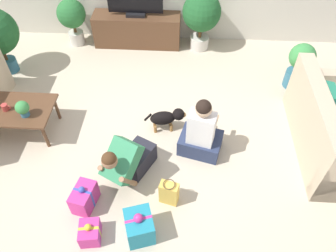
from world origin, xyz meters
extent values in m
plane|color=beige|center=(0.00, 0.00, 0.00)|extent=(16.00, 16.00, 0.00)
cube|color=#C6B293|center=(2.49, 0.13, 0.22)|extent=(0.82, 1.73, 0.43)
cube|color=#C6B293|center=(2.18, 0.13, 0.64)|extent=(0.20, 1.73, 0.42)
cube|color=#C6B293|center=(2.49, 0.92, 0.31)|extent=(0.82, 0.16, 0.61)
cube|color=#288E6B|center=(2.38, 0.40, 0.58)|extent=(0.18, 0.34, 0.32)
cube|color=brown|center=(-1.55, 0.16, 0.40)|extent=(0.88, 0.64, 0.03)
cylinder|color=brown|center=(-1.17, -0.10, 0.19)|extent=(0.04, 0.04, 0.38)
cylinder|color=brown|center=(-1.93, 0.42, 0.19)|extent=(0.04, 0.04, 0.38)
cylinder|color=brown|center=(-1.17, 0.42, 0.19)|extent=(0.04, 0.04, 0.38)
cube|color=brown|center=(-0.28, 2.35, 0.28)|extent=(1.50, 0.41, 0.56)
cube|color=black|center=(-0.28, 2.35, 0.58)|extent=(0.32, 0.20, 0.05)
cylinder|color=#336B84|center=(2.29, 1.35, 0.13)|extent=(0.31, 0.31, 0.27)
cylinder|color=brown|center=(2.29, 1.35, 0.33)|extent=(0.06, 0.06, 0.11)
sphere|color=#3D8E47|center=(2.29, 1.35, 0.55)|extent=(0.38, 0.38, 0.38)
cylinder|color=beige|center=(0.82, 2.30, 0.11)|extent=(0.33, 0.33, 0.22)
cylinder|color=brown|center=(0.82, 2.30, 0.31)|extent=(0.06, 0.06, 0.19)
sphere|color=#1E5628|center=(0.82, 2.30, 0.68)|extent=(0.64, 0.64, 0.64)
cylinder|color=beige|center=(-1.38, 2.30, 0.11)|extent=(0.26, 0.26, 0.23)
cylinder|color=brown|center=(-1.38, 2.30, 0.30)|extent=(0.05, 0.05, 0.14)
sphere|color=#286B33|center=(-1.38, 2.30, 0.58)|extent=(0.48, 0.48, 0.48)
cylinder|color=#336B84|center=(-2.29, 1.45, 0.11)|extent=(0.27, 0.27, 0.22)
cylinder|color=brown|center=(-2.29, 1.45, 0.32)|extent=(0.05, 0.05, 0.21)
cube|color=#23232D|center=(0.05, -0.34, 0.14)|extent=(0.46, 0.52, 0.28)
cube|color=#338456|center=(-0.08, -0.59, 0.43)|extent=(0.51, 0.58, 0.46)
sphere|color=#8E6647|center=(-0.16, -0.75, 0.63)|extent=(0.17, 0.17, 0.17)
sphere|color=#472D19|center=(-0.16, -0.75, 0.66)|extent=(0.16, 0.16, 0.16)
cylinder|color=#8E6647|center=(-0.25, -0.61, 0.25)|extent=(0.17, 0.26, 0.40)
cylinder|color=#8E6647|center=(0.01, -0.74, 0.25)|extent=(0.17, 0.26, 0.40)
cube|color=#283351|center=(0.82, -0.02, 0.12)|extent=(0.60, 0.52, 0.24)
cube|color=white|center=(0.81, -0.08, 0.47)|extent=(0.36, 0.27, 0.45)
sphere|color=beige|center=(0.81, -0.07, 0.78)|extent=(0.20, 0.20, 0.20)
sphere|color=black|center=(0.81, -0.08, 0.82)|extent=(0.18, 0.18, 0.18)
cylinder|color=beige|center=(0.98, 0.08, 0.40)|extent=(0.12, 0.27, 0.06)
cylinder|color=beige|center=(0.74, 0.15, 0.40)|extent=(0.12, 0.27, 0.06)
ellipsoid|color=black|center=(0.32, 0.31, 0.21)|extent=(0.37, 0.23, 0.19)
sphere|color=black|center=(0.52, 0.34, 0.25)|extent=(0.16, 0.16, 0.16)
sphere|color=olive|center=(0.59, 0.35, 0.24)|extent=(0.07, 0.07, 0.07)
cylinder|color=black|center=(0.12, 0.27, 0.25)|extent=(0.11, 0.05, 0.12)
cylinder|color=olive|center=(0.43, 0.27, 0.06)|extent=(0.04, 0.04, 0.11)
cylinder|color=olive|center=(0.41, 0.38, 0.06)|extent=(0.04, 0.04, 0.11)
cylinder|color=olive|center=(0.22, 0.23, 0.06)|extent=(0.04, 0.04, 0.11)
cylinder|color=olive|center=(0.20, 0.34, 0.06)|extent=(0.04, 0.04, 0.11)
cube|color=teal|center=(0.18, -1.23, 0.16)|extent=(0.36, 0.39, 0.33)
cube|color=#CC3389|center=(0.18, -1.23, 0.16)|extent=(0.28, 0.11, 0.33)
sphere|color=#CC3389|center=(0.18, -1.23, 0.35)|extent=(0.10, 0.10, 0.10)
cube|color=#CC3389|center=(-0.48, -0.91, 0.14)|extent=(0.28, 0.37, 0.28)
cube|color=#3D51BC|center=(-0.48, -0.91, 0.14)|extent=(0.21, 0.08, 0.29)
sphere|color=#3D51BC|center=(-0.48, -0.91, 0.31)|extent=(0.07, 0.07, 0.07)
cube|color=#CC3389|center=(-0.34, -1.30, 0.10)|extent=(0.24, 0.27, 0.20)
cube|color=yellow|center=(-0.34, -1.30, 0.10)|extent=(0.21, 0.06, 0.21)
sphere|color=yellow|center=(-0.34, -1.30, 0.23)|extent=(0.07, 0.07, 0.07)
cube|color=#E5B74C|center=(0.46, -0.81, 0.16)|extent=(0.23, 0.16, 0.32)
torus|color=#4C3823|center=(0.46, -0.81, 0.34)|extent=(0.17, 0.17, 0.01)
cylinder|color=#B23D38|center=(-1.69, 0.13, 0.46)|extent=(0.08, 0.08, 0.09)
torus|color=#B23D38|center=(-1.64, 0.13, 0.46)|extent=(0.06, 0.01, 0.06)
cylinder|color=#336B84|center=(-1.41, 0.05, 0.45)|extent=(0.11, 0.11, 0.07)
sphere|color=#3D8E47|center=(-1.41, 0.05, 0.55)|extent=(0.17, 0.17, 0.17)
camera|label=1|loc=(0.57, -2.73, 3.38)|focal=35.00mm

